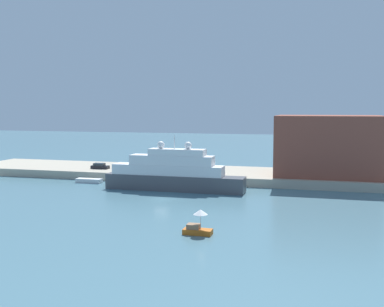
# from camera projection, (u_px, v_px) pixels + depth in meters

# --- Properties ---
(ground) EXTENTS (400.00, 400.00, 0.00)m
(ground) POSITION_uv_depth(u_px,v_px,m) (161.00, 199.00, 79.86)
(ground) COLOR slate
(quay_dock) EXTENTS (110.00, 18.88, 1.74)m
(quay_dock) POSITION_uv_depth(u_px,v_px,m) (199.00, 174.00, 104.17)
(quay_dock) COLOR #ADA38E
(quay_dock) RESTS_ON ground
(large_yacht) EXTENTS (26.88, 4.03, 10.47)m
(large_yacht) POSITION_uv_depth(u_px,v_px,m) (173.00, 174.00, 88.33)
(large_yacht) COLOR #4C4C51
(large_yacht) RESTS_ON ground
(small_motorboat) EXTENTS (3.60, 1.78, 3.17)m
(small_motorboat) POSITION_uv_depth(u_px,v_px,m) (198.00, 225.00, 57.65)
(small_motorboat) COLOR #C66019
(small_motorboat) RESTS_ON ground
(work_barge) EXTENTS (5.50, 1.74, 0.88)m
(work_barge) POSITION_uv_depth(u_px,v_px,m) (89.00, 181.00, 97.42)
(work_barge) COLOR silver
(work_barge) RESTS_ON ground
(harbor_building) EXTENTS (20.90, 15.72, 12.35)m
(harbor_building) POSITION_uv_depth(u_px,v_px,m) (328.00, 145.00, 96.19)
(harbor_building) COLOR brown
(harbor_building) RESTS_ON quay_dock
(parked_car) EXTENTS (4.09, 1.67, 1.29)m
(parked_car) POSITION_uv_depth(u_px,v_px,m) (100.00, 166.00, 106.44)
(parked_car) COLOR black
(parked_car) RESTS_ON quay_dock
(person_figure) EXTENTS (0.36, 0.36, 1.58)m
(person_figure) POSITION_uv_depth(u_px,v_px,m) (118.00, 166.00, 104.86)
(person_figure) COLOR #4C4C4C
(person_figure) RESTS_ON quay_dock
(mooring_bollard) EXTENTS (0.54, 0.54, 0.62)m
(mooring_bollard) POSITION_uv_depth(u_px,v_px,m) (189.00, 174.00, 95.73)
(mooring_bollard) COLOR black
(mooring_bollard) RESTS_ON quay_dock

